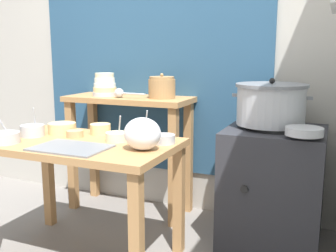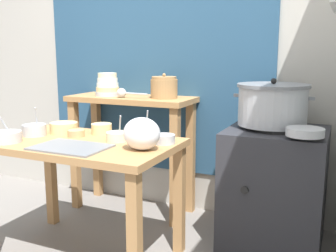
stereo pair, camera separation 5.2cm
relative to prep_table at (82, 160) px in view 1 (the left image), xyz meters
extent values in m
cube|color=#B2ADA3|center=(0.24, 1.02, 0.69)|extent=(4.40, 0.10, 2.60)
cube|color=navy|center=(-0.01, 0.96, 0.74)|extent=(1.90, 0.02, 2.10)
cube|color=#B27F4C|center=(0.00, 0.00, 0.09)|extent=(1.10, 0.66, 0.04)
cube|color=#B27F4C|center=(0.50, -0.28, -0.27)|extent=(0.06, 0.06, 0.68)
cube|color=#B27F4C|center=(-0.50, 0.28, -0.27)|extent=(0.06, 0.06, 0.68)
cube|color=#B27F4C|center=(0.50, 0.28, -0.27)|extent=(0.06, 0.06, 0.68)
cube|color=#B27F4C|center=(-0.10, 0.75, 0.27)|extent=(0.96, 0.40, 0.04)
cube|color=#B27F4C|center=(-0.53, 0.60, -0.18)|extent=(0.06, 0.06, 0.86)
cube|color=#B27F4C|center=(0.33, 0.60, -0.18)|extent=(0.06, 0.06, 0.86)
cube|color=#B27F4C|center=(-0.53, 0.90, -0.18)|extent=(0.06, 0.06, 0.86)
cube|color=#B27F4C|center=(0.33, 0.90, -0.18)|extent=(0.06, 0.06, 0.86)
cube|color=#2D2D33|center=(1.01, 0.62, -0.23)|extent=(0.60, 0.60, 0.76)
cylinder|color=black|center=(1.01, 0.62, 0.16)|extent=(0.36, 0.36, 0.02)
cylinder|color=black|center=(0.89, 0.31, -0.16)|extent=(0.04, 0.02, 0.04)
cylinder|color=#B7BABF|center=(0.97, 0.64, 0.29)|extent=(0.42, 0.42, 0.24)
cylinder|color=slate|center=(0.97, 0.64, 0.42)|extent=(0.44, 0.44, 0.02)
sphere|color=black|center=(0.97, 0.64, 0.45)|extent=(0.04, 0.04, 0.04)
cube|color=slate|center=(0.75, 0.64, 0.35)|extent=(0.04, 0.02, 0.02)
cube|color=slate|center=(1.20, 0.64, 0.35)|extent=(0.04, 0.02, 0.02)
cylinder|color=#A37A4C|center=(0.18, 0.75, 0.36)|extent=(0.20, 0.20, 0.14)
cylinder|color=#A37A4C|center=(0.18, 0.75, 0.44)|extent=(0.18, 0.18, 0.02)
sphere|color=#A37A4C|center=(0.18, 0.75, 0.46)|extent=(0.02, 0.02, 0.02)
cylinder|color=#B7BABF|center=(-0.29, 0.72, 0.31)|extent=(0.19, 0.19, 0.03)
cylinder|color=#E5C684|center=(-0.29, 0.72, 0.34)|extent=(0.18, 0.18, 0.04)
cylinder|color=silver|center=(-0.29, 0.72, 0.37)|extent=(0.17, 0.17, 0.03)
cylinder|color=silver|center=(-0.29, 0.72, 0.41)|extent=(0.15, 0.15, 0.04)
cylinder|color=beige|center=(-0.29, 0.72, 0.45)|extent=(0.14, 0.14, 0.04)
sphere|color=#B7BABF|center=(-0.13, 0.66, 0.33)|extent=(0.07, 0.07, 0.07)
cylinder|color=#B7BABF|center=(0.00, 0.65, 0.33)|extent=(0.19, 0.03, 0.01)
cube|color=slate|center=(0.05, -0.17, 0.12)|extent=(0.40, 0.28, 0.01)
ellipsoid|color=white|center=(0.42, -0.04, 0.20)|extent=(0.20, 0.17, 0.17)
cylinder|color=#B7BABF|center=(1.20, 0.38, 0.19)|extent=(0.20, 0.20, 0.04)
cylinder|color=#E5C684|center=(-0.25, 0.14, 0.14)|extent=(0.17, 0.17, 0.07)
cylinder|color=beige|center=(-0.25, 0.14, 0.17)|extent=(0.15, 0.15, 0.01)
cylinder|color=#B7BABF|center=(-0.37, -0.21, 0.14)|extent=(0.17, 0.17, 0.06)
cylinder|color=#337238|center=(-0.37, -0.21, 0.17)|extent=(0.14, 0.14, 0.01)
cylinder|color=#B7BABF|center=(-0.35, -0.22, 0.19)|extent=(0.04, 0.09, 0.16)
cylinder|color=#B7BABF|center=(0.28, 0.23, 0.14)|extent=(0.16, 0.16, 0.05)
cylinder|color=#337238|center=(0.28, 0.23, 0.16)|extent=(0.14, 0.14, 0.01)
cylinder|color=#B7BABF|center=(0.30, 0.24, 0.20)|extent=(0.06, 0.06, 0.17)
cylinder|color=#E5C684|center=(-0.01, 0.22, 0.14)|extent=(0.13, 0.13, 0.07)
cylinder|color=maroon|center=(-0.01, 0.22, 0.17)|extent=(0.11, 0.11, 0.01)
cylinder|color=tan|center=(-0.11, 0.08, 0.13)|extent=(0.10, 0.10, 0.04)
cylinder|color=maroon|center=(-0.11, 0.08, 0.15)|extent=(0.09, 0.09, 0.01)
cylinder|color=#B7BABF|center=(-0.36, 0.00, 0.15)|extent=(0.15, 0.15, 0.07)
cylinder|color=maroon|center=(-0.36, 0.00, 0.17)|extent=(0.12, 0.12, 0.01)
cylinder|color=#B7BABF|center=(-0.35, 0.01, 0.20)|extent=(0.05, 0.06, 0.18)
cylinder|color=#B7BABF|center=(0.46, 0.14, 0.14)|extent=(0.13, 0.13, 0.05)
cylinder|color=#337238|center=(0.46, 0.14, 0.16)|extent=(0.11, 0.11, 0.01)
cylinder|color=beige|center=(0.19, 0.08, 0.14)|extent=(0.13, 0.13, 0.05)
cylinder|color=maroon|center=(0.19, 0.08, 0.16)|extent=(0.11, 0.11, 0.01)
cylinder|color=#B7BABF|center=(0.20, 0.09, 0.19)|extent=(0.07, 0.08, 0.15)
camera|label=1|loc=(1.33, -1.84, 0.62)|focal=41.91mm
camera|label=2|loc=(1.38, -1.82, 0.62)|focal=41.91mm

